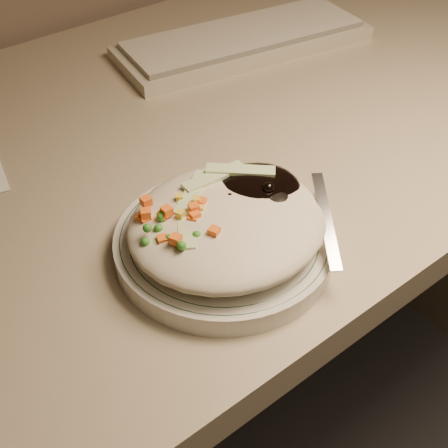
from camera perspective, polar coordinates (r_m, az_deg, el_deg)
desk at (r=0.90m, az=-5.46°, el=-2.83°), size 1.40×0.70×0.74m
plate at (r=0.61m, az=0.00°, el=-1.85°), size 0.21×0.21×0.02m
plate_rim at (r=0.60m, az=0.00°, el=-1.15°), size 0.20×0.20×0.00m
meal at (r=0.59m, az=0.38°, el=0.55°), size 0.21×0.19×0.05m
keyboard at (r=0.98m, az=1.82°, el=16.42°), size 0.40×0.20×0.03m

